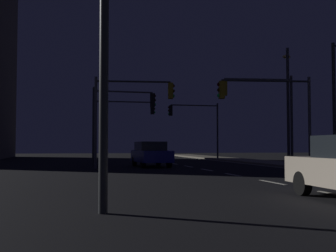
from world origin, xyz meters
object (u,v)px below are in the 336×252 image
car_oncoming (151,154)px  traffic_light_far_center (131,103)px  traffic_light_mid_left (196,119)px  traffic_light_near_left (122,110)px  street_lamp_mid_block (288,95)px  traffic_light_far_left (261,101)px  traffic_light_far_right (122,116)px  traffic_light_mid_right (267,102)px

car_oncoming → traffic_light_far_center: bearing=-130.5°
traffic_light_mid_left → traffic_light_near_left: bearing=-130.8°
traffic_light_mid_left → street_lamp_mid_block: bearing=-80.9°
traffic_light_mid_left → street_lamp_mid_block: size_ratio=0.71×
traffic_light_mid_left → street_lamp_mid_block: 13.76m
traffic_light_near_left → traffic_light_far_left: traffic_light_far_left is taller
traffic_light_near_left → car_oncoming: bearing=-57.8°
traffic_light_far_right → traffic_light_near_left: bearing=-95.7°
traffic_light_far_center → street_lamp_mid_block: 9.81m
traffic_light_far_right → street_lamp_mid_block: 14.02m
traffic_light_far_right → traffic_light_mid_left: bearing=23.6°
traffic_light_mid_right → traffic_light_mid_left: size_ratio=1.00×
car_oncoming → street_lamp_mid_block: (8.31, -2.11, 3.66)m
traffic_light_mid_left → traffic_light_far_left: bearing=-90.1°
traffic_light_mid_left → traffic_light_far_center: 15.22m
car_oncoming → street_lamp_mid_block: 9.32m
car_oncoming → traffic_light_mid_left: size_ratio=0.87×
traffic_light_far_left → traffic_light_far_center: size_ratio=1.01×
street_lamp_mid_block → traffic_light_mid_left: bearing=99.1°
traffic_light_far_right → street_lamp_mid_block: street_lamp_mid_block is taller
car_oncoming → traffic_light_far_right: (-1.02, 8.33, 2.89)m
traffic_light_far_right → traffic_light_far_center: (-0.46, -10.06, 0.08)m
traffic_light_near_left → street_lamp_mid_block: street_lamp_mid_block is taller
traffic_light_near_left → street_lamp_mid_block: 10.95m
car_oncoming → traffic_light_far_left: 7.46m
traffic_light_far_left → traffic_light_far_right: size_ratio=1.04×
car_oncoming → traffic_light_mid_left: (6.12, 11.46, 3.00)m
traffic_light_mid_right → traffic_light_mid_left: traffic_light_mid_left is taller
traffic_light_far_right → traffic_light_far_center: bearing=-92.6°
traffic_light_near_left → traffic_light_far_right: bearing=84.3°
car_oncoming → traffic_light_mid_right: (5.54, -5.08, 2.87)m
traffic_light_mid_right → traffic_light_far_left: traffic_light_far_left is taller
traffic_light_near_left → traffic_light_far_right: 5.83m
traffic_light_far_right → traffic_light_mid_left: traffic_light_mid_left is taller
traffic_light_far_right → traffic_light_mid_right: bearing=-64.0°
traffic_light_far_left → traffic_light_far_center: traffic_light_far_left is taller
traffic_light_near_left → traffic_light_far_left: 9.44m
traffic_light_far_center → traffic_light_mid_left: bearing=60.0°
traffic_light_far_left → traffic_light_mid_right: bearing=-104.6°
traffic_light_far_right → traffic_light_far_left: bearing=-57.8°
car_oncoming → traffic_light_far_right: size_ratio=0.87×
traffic_light_mid_right → traffic_light_far_center: bearing=154.4°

